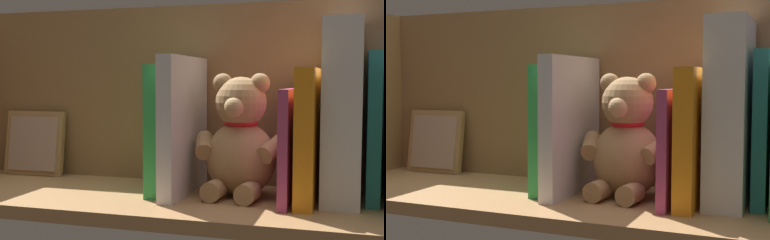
% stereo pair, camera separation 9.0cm
% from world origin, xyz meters
% --- Properties ---
extents(ground_plane, '(1.04, 0.31, 0.02)m').
position_xyz_m(ground_plane, '(0.00, 0.00, -0.01)').
color(ground_plane, '#A87A4C').
extents(shelf_back_panel, '(1.04, 0.02, 0.34)m').
position_xyz_m(shelf_back_panel, '(0.00, -0.13, 0.17)').
color(shelf_back_panel, '#936943').
rests_on(shelf_back_panel, ground_plane).
extents(book_5, '(0.02, 0.14, 0.24)m').
position_xyz_m(book_5, '(-0.29, -0.05, 0.12)').
color(book_5, teal).
rests_on(book_5, ground_plane).
extents(dictionary_thick_white, '(0.06, 0.17, 0.29)m').
position_xyz_m(dictionary_thick_white, '(-0.24, -0.04, 0.15)').
color(dictionary_thick_white, white).
rests_on(dictionary_thick_white, ground_plane).
extents(book_6, '(0.03, 0.19, 0.22)m').
position_xyz_m(book_6, '(-0.19, -0.02, 0.11)').
color(book_6, orange).
rests_on(book_6, ground_plane).
extents(book_7, '(0.01, 0.20, 0.18)m').
position_xyz_m(book_7, '(-0.16, -0.02, 0.09)').
color(book_7, '#B23F72').
rests_on(book_7, ground_plane).
extents(teddy_bear, '(0.17, 0.14, 0.21)m').
position_xyz_m(teddy_bear, '(-0.08, -0.03, 0.09)').
color(teddy_bear, tan).
rests_on(teddy_bear, ground_plane).
extents(book_8, '(0.03, 0.21, 0.24)m').
position_xyz_m(book_8, '(0.02, -0.02, 0.12)').
color(book_8, silver).
rests_on(book_8, ground_plane).
extents(book_9, '(0.03, 0.18, 0.22)m').
position_xyz_m(book_9, '(0.05, -0.03, 0.11)').
color(book_9, green).
rests_on(book_9, ground_plane).
extents(picture_frame_leaning, '(0.13, 0.03, 0.13)m').
position_xyz_m(picture_frame_leaning, '(0.38, -0.10, 0.07)').
color(picture_frame_leaning, '#A87A4C').
rests_on(picture_frame_leaning, ground_plane).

